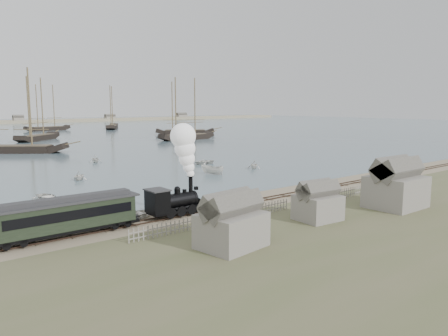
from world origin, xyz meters
TOP-DOWN VIEW (x-y plane):
  - ground at (0.00, 0.00)m, footprint 600.00×600.00m
  - rail_track at (0.00, -2.00)m, footprint 120.00×1.80m
  - picket_fence_west at (-6.50, -7.00)m, footprint 19.00×0.10m
  - picket_fence_east at (12.50, -7.50)m, footprint 15.00×0.10m
  - shed_left at (-10.00, -13.00)m, footprint 5.00×4.00m
  - shed_mid at (2.00, -12.00)m, footprint 4.00×3.50m
  - shed_right at (13.00, -14.00)m, footprint 6.00×5.00m
  - locomotive at (-7.03, -2.00)m, footprint 7.33×2.73m
  - passenger_coach at (-19.17, -2.00)m, footprint 12.65×2.44m
  - beached_dinghy at (-11.67, 0.04)m, footprint 3.25×4.32m
  - rowboat_0 at (-15.97, 14.26)m, footprint 4.01×3.14m
  - rowboat_1 at (-7.79, 25.29)m, footprint 3.32×3.40m
  - rowboat_2 at (10.96, 16.81)m, footprint 4.27×3.27m
  - rowboat_3 at (17.82, 27.72)m, footprint 3.09×4.29m
  - rowboat_4 at (20.70, 17.28)m, footprint 3.37×3.50m
  - rowboat_5 at (23.32, 44.10)m, footprint 3.82×3.00m
  - rowboat_7 at (2.18, 42.98)m, footprint 2.82×2.44m
  - schooner_2 at (-5.54, 72.04)m, footprint 22.71×19.00m
  - schooner_3 at (9.57, 105.74)m, footprint 17.99×17.36m
  - schooner_4 at (47.99, 78.44)m, footprint 20.44×5.93m
  - schooner_5 at (61.87, 100.00)m, footprint 21.42×16.32m
  - schooner_8 at (28.59, 157.36)m, footprint 20.07×7.75m
  - schooner_9 at (56.17, 151.92)m, footprint 13.87×19.39m

SIDE VIEW (x-z plane):
  - ground at x=0.00m, z-range 0.00..0.00m
  - picket_fence_west at x=-6.50m, z-range -0.60..0.60m
  - picket_fence_east at x=12.50m, z-range -0.60..0.60m
  - shed_left at x=-10.00m, z-range -2.05..2.05m
  - shed_mid at x=2.00m, z-range -1.80..1.80m
  - shed_right at x=13.00m, z-range -2.55..2.55m
  - rail_track at x=0.00m, z-range -0.04..0.12m
  - beached_dinghy at x=-11.67m, z-range 0.00..0.85m
  - rowboat_0 at x=-15.97m, z-range 0.06..0.81m
  - rowboat_3 at x=17.82m, z-range 0.06..0.94m
  - rowboat_1 at x=-7.79m, z-range 0.06..1.42m
  - rowboat_5 at x=23.32m, z-range 0.06..1.46m
  - rowboat_4 at x=20.70m, z-range 0.06..1.48m
  - rowboat_7 at x=2.18m, z-range 0.06..1.54m
  - rowboat_2 at x=10.96m, z-range 0.06..1.62m
  - passenger_coach at x=-19.17m, z-range 0.42..3.49m
  - locomotive at x=-7.03m, z-range -0.35..8.78m
  - schooner_2 at x=-5.54m, z-range 0.06..20.06m
  - schooner_3 at x=9.57m, z-range 0.06..20.06m
  - schooner_4 at x=47.99m, z-range 0.06..20.06m
  - schooner_5 at x=61.87m, z-range 0.06..20.06m
  - schooner_8 at x=28.59m, z-range 0.06..20.06m
  - schooner_9 at x=56.17m, z-range 0.06..20.06m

